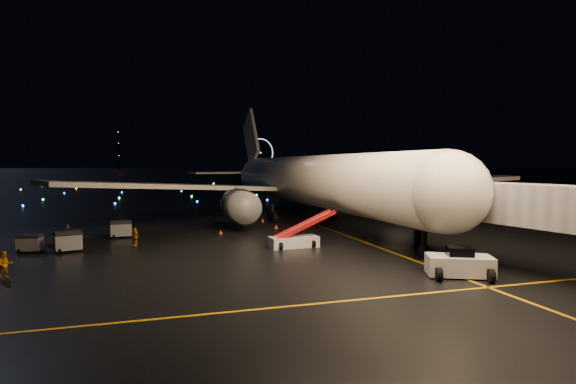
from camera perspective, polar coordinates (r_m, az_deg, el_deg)
name	(u,v)px	position (r m, az deg, el deg)	size (l,w,h in m)	color
ground	(165,176)	(333.72, -15.35, 2.03)	(2000.00, 2000.00, 0.00)	black
lane_centre	(336,232)	(53.30, 6.13, -5.04)	(0.25, 80.00, 0.02)	#E0A009
lane_cross	(225,313)	(25.07, -7.98, -14.92)	(60.00, 0.25, 0.02)	#E0A009
airliner	(300,154)	(64.63, 1.48, 4.88)	(66.76, 63.42, 18.92)	white
pushback_tug	(459,262)	(34.34, 20.93, -8.26)	(4.43, 2.32, 2.11)	silver
belt_loader	(294,230)	(43.06, 0.74, -4.85)	(6.84, 1.86, 3.31)	silver
crew_b	(5,265)	(37.07, -32.29, -7.83)	(0.95, 0.74, 1.96)	orange
crew_c	(135,237)	(46.42, -18.84, -5.40)	(1.03, 0.43, 1.75)	orange
safety_cone_0	(276,226)	(55.76, -1.52, -4.37)	(0.48, 0.48, 0.54)	#F04B12
safety_cone_1	(263,220)	(61.91, -3.21, -3.59)	(0.48, 0.48, 0.54)	#F04B12
safety_cone_2	(221,232)	(52.05, -8.56, -5.01)	(0.42, 0.42, 0.48)	#F04B12
safety_cone_3	(68,226)	(62.81, -26.18, -3.84)	(0.48, 0.48, 0.54)	#F04B12
ferris_wheel	(261,154)	(774.60, -3.50, 4.85)	(50.00, 4.00, 52.00)	black
radio_mast	(119,149)	(775.60, -20.70, 5.07)	(1.80, 1.80, 64.00)	black
taxiway_lights	(182,190)	(139.99, -13.28, 0.25)	(164.00, 92.00, 0.36)	black
baggage_cart_0	(68,242)	(45.51, -26.19, -5.67)	(2.22, 1.55, 1.88)	gray
baggage_cart_1	(121,229)	(52.07, -20.40, -4.44)	(2.16, 1.51, 1.83)	gray
baggage_cart_2	(30,243)	(46.94, -29.94, -5.67)	(1.90, 1.33, 1.62)	gray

